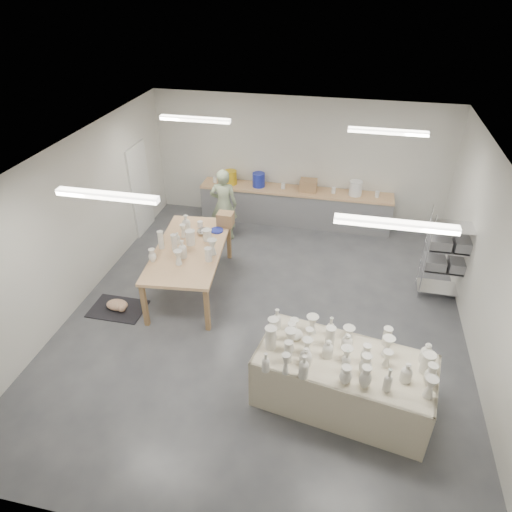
% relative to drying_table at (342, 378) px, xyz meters
% --- Properties ---
extents(room, '(8.00, 8.02, 3.00)m').
position_rel_drying_table_xyz_m(room, '(-1.56, 1.73, 1.58)').
color(room, '#424449').
rests_on(room, ground).
extents(back_counter, '(4.60, 0.60, 1.24)m').
position_rel_drying_table_xyz_m(back_counter, '(-1.46, 5.33, 0.01)').
color(back_counter, tan).
rests_on(back_counter, ground).
extents(wire_shelf, '(0.88, 0.48, 1.80)m').
position_rel_drying_table_xyz_m(wire_shelf, '(1.74, 3.05, 0.44)').
color(wire_shelf, silver).
rests_on(wire_shelf, ground).
extents(drying_table, '(2.60, 1.56, 1.24)m').
position_rel_drying_table_xyz_m(drying_table, '(0.00, 0.00, 0.00)').
color(drying_table, olive).
rests_on(drying_table, ground).
extents(work_table, '(1.50, 2.61, 1.29)m').
position_rel_drying_table_xyz_m(work_table, '(-3.00, 2.30, 0.45)').
color(work_table, tan).
rests_on(work_table, ground).
extents(rug, '(1.00, 0.70, 0.02)m').
position_rel_drying_table_xyz_m(rug, '(-4.18, 1.27, -0.47)').
color(rug, black).
rests_on(rug, ground).
extents(cat, '(0.43, 0.33, 0.18)m').
position_rel_drying_table_xyz_m(cat, '(-4.17, 1.26, -0.37)').
color(cat, white).
rests_on(cat, rug).
extents(potter, '(0.67, 0.48, 1.70)m').
position_rel_drying_table_xyz_m(potter, '(-2.94, 4.28, 0.37)').
color(potter, '#9AAC85').
rests_on(potter, ground).
extents(red_stool, '(0.38, 0.38, 0.28)m').
position_rel_drying_table_xyz_m(red_stool, '(-2.94, 4.55, -0.23)').
color(red_stool, maroon).
rests_on(red_stool, ground).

